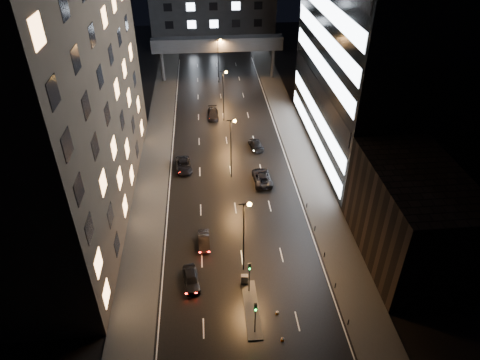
{
  "coord_description": "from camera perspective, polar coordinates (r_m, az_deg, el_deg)",
  "views": [
    {
      "loc": [
        -3.71,
        -28.3,
        38.3
      ],
      "look_at": [
        0.78,
        21.25,
        4.0
      ],
      "focal_mm": 32.0,
      "sensor_mm": 36.0,
      "label": 1
    }
  ],
  "objects": [
    {
      "name": "ground",
      "position": [
        78.4,
        -1.81,
        5.32
      ],
      "size": [
        160.0,
        160.0,
        0.0
      ],
      "primitive_type": "plane",
      "color": "black",
      "rests_on": "ground"
    },
    {
      "name": "sidewalk_left",
      "position": [
        74.47,
        -11.21,
        2.98
      ],
      "size": [
        5.0,
        110.0,
        0.15
      ],
      "primitive_type": "cube",
      "color": "#383533",
      "rests_on": "ground"
    },
    {
      "name": "sidewalk_right",
      "position": [
        75.7,
        7.94,
        3.9
      ],
      "size": [
        5.0,
        110.0,
        0.15
      ],
      "primitive_type": "cube",
      "color": "#383533",
      "rests_on": "ground"
    },
    {
      "name": "building_left",
      "position": [
        58.51,
        -24.3,
        13.38
      ],
      "size": [
        15.0,
        48.0,
        40.0
      ],
      "primitive_type": "cube",
      "color": "#2D2319",
      "rests_on": "ground"
    },
    {
      "name": "building_right_low",
      "position": [
        54.74,
        21.78,
        -4.5
      ],
      "size": [
        10.0,
        18.0,
        12.0
      ],
      "primitive_type": "cube",
      "color": "black",
      "rests_on": "ground"
    },
    {
      "name": "building_right_glass",
      "position": [
        72.17,
        19.66,
        20.11
      ],
      "size": [
        20.0,
        36.0,
        45.0
      ],
      "primitive_type": "cube",
      "color": "black",
      "rests_on": "ground"
    },
    {
      "name": "skybridge",
      "position": [
        102.83,
        -3.02,
        17.6
      ],
      "size": [
        30.0,
        3.0,
        10.0
      ],
      "color": "#333335",
      "rests_on": "ground"
    },
    {
      "name": "median_island",
      "position": [
        48.94,
        1.54,
        -16.79
      ],
      "size": [
        1.6,
        8.0,
        0.15
      ],
      "primitive_type": "cube",
      "color": "#383533",
      "rests_on": "ground"
    },
    {
      "name": "traffic_signal_near",
      "position": [
        48.28,
        1.26,
        -12.25
      ],
      "size": [
        0.28,
        0.34,
        4.4
      ],
      "color": "black",
      "rests_on": "median_island"
    },
    {
      "name": "traffic_signal_far",
      "position": [
        44.73,
        2.06,
        -17.37
      ],
      "size": [
        0.28,
        0.34,
        4.4
      ],
      "color": "black",
      "rests_on": "median_island"
    },
    {
      "name": "bollard_row",
      "position": [
        53.27,
        11.85,
        -11.67
      ],
      "size": [
        0.12,
        25.12,
        0.9
      ],
      "color": "black",
      "rests_on": "ground"
    },
    {
      "name": "streetlight_near",
      "position": [
        48.42,
        0.69,
        -6.48
      ],
      "size": [
        1.45,
        0.5,
        10.15
      ],
      "color": "black",
      "rests_on": "ground"
    },
    {
      "name": "streetlight_mid_a",
      "position": [
        64.78,
        -1.08,
        5.18
      ],
      "size": [
        1.45,
        0.5,
        10.15
      ],
      "color": "black",
      "rests_on": "ground"
    },
    {
      "name": "streetlight_mid_b",
      "position": [
        82.75,
        -2.14,
        11.96
      ],
      "size": [
        1.45,
        0.5,
        10.15
      ],
      "color": "black",
      "rests_on": "ground"
    },
    {
      "name": "streetlight_far",
      "position": [
        101.49,
        -2.84,
        16.28
      ],
      "size": [
        1.45,
        0.5,
        10.15
      ],
      "color": "black",
      "rests_on": "ground"
    },
    {
      "name": "car_away_a",
      "position": [
        51.14,
        -6.52,
        -12.97
      ],
      "size": [
        2.35,
        4.6,
        1.5
      ],
      "primitive_type": "imported",
      "rotation": [
        0.0,
        0.0,
        0.14
      ],
      "color": "black",
      "rests_on": "ground"
    },
    {
      "name": "car_away_b",
      "position": [
        55.68,
        -4.82,
        -8.1
      ],
      "size": [
        1.48,
        4.05,
        1.32
      ],
      "primitive_type": "imported",
      "rotation": [
        0.0,
        0.0,
        0.02
      ],
      "color": "black",
      "rests_on": "ground"
    },
    {
      "name": "car_away_c",
      "position": [
        70.32,
        -7.55,
        1.96
      ],
      "size": [
        3.09,
        5.56,
        1.47
      ],
      "primitive_type": "imported",
      "rotation": [
        0.0,
        0.0,
        0.13
      ],
      "color": "black",
      "rests_on": "ground"
    },
    {
      "name": "car_away_d",
      "position": [
        86.53,
        -3.63,
        8.8
      ],
      "size": [
        2.14,
        5.21,
        1.51
      ],
      "primitive_type": "imported",
      "rotation": [
        0.0,
        0.0,
        0.0
      ],
      "color": "black",
      "rests_on": "ground"
    },
    {
      "name": "car_toward_a",
      "position": [
        66.79,
        2.94,
        0.37
      ],
      "size": [
        2.79,
        5.78,
        1.59
      ],
      "primitive_type": "imported",
      "rotation": [
        0.0,
        0.0,
        3.17
      ],
      "color": "black",
      "rests_on": "ground"
    },
    {
      "name": "car_toward_b",
      "position": [
        75.64,
        2.1,
        4.76
      ],
      "size": [
        2.56,
        5.09,
        1.42
      ],
      "primitive_type": "imported",
      "rotation": [
        0.0,
        0.0,
        3.26
      ],
      "color": "black",
      "rests_on": "ground"
    },
    {
      "name": "utility_cabinet",
      "position": [
        50.78,
        0.61,
        -13.09
      ],
      "size": [
        0.85,
        0.57,
        1.23
      ],
      "primitive_type": "cube",
      "rotation": [
        0.0,
        0.0,
        -0.07
      ],
      "color": "#444446",
      "rests_on": "median_island"
    },
    {
      "name": "cone_a",
      "position": [
        48.59,
        4.98,
        -17.17
      ],
      "size": [
        0.35,
        0.35,
        0.49
      ],
      "primitive_type": "cone",
      "rotation": [
        0.0,
        0.0,
        0.02
      ],
      "color": "orange",
      "rests_on": "ground"
    },
    {
      "name": "cone_b",
      "position": [
        46.61,
        5.68,
        -20.34
      ],
      "size": [
        0.46,
        0.46,
        0.55
      ],
      "primitive_type": "cone",
      "rotation": [
        0.0,
        0.0,
        -0.32
      ],
      "color": "orange",
      "rests_on": "ground"
    }
  ]
}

